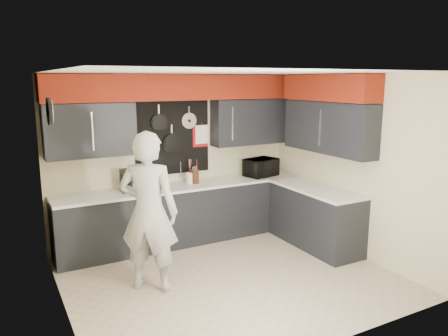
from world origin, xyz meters
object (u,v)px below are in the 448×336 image
coffee_maker (127,180)px  microwave (261,167)px  utensil_crock (190,178)px  person (149,212)px  knife_block (194,177)px

coffee_maker → microwave: bearing=-2.4°
utensil_crock → person: bearing=-130.6°
microwave → knife_block: microwave is taller
microwave → knife_block: 1.21m
microwave → person: person is taller
person → coffee_maker: bearing=-57.5°
microwave → utensil_crock: 1.26m
microwave → person: (-2.38, -1.22, -0.10)m
knife_block → microwave: bearing=-15.0°
knife_block → person: size_ratio=0.11×
utensil_crock → coffee_maker: 1.02m
coffee_maker → person: person is taller
utensil_crock → person: (-1.13, -1.31, -0.03)m
coffee_maker → knife_block: bearing=-1.6°
microwave → coffee_maker: bearing=164.9°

